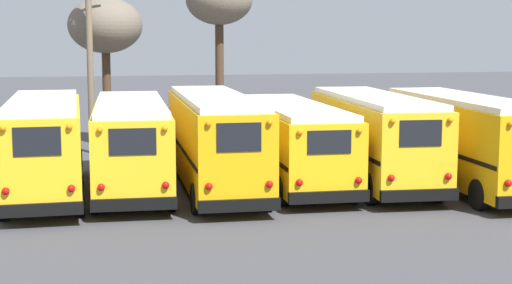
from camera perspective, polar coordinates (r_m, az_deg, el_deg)
The scene contains 10 objects.
ground_plane at distance 27.43m, azimuth 0.25°, elevation -3.58°, with size 160.00×160.00×0.00m, color #424247.
school_bus_0 at distance 27.21m, azimuth -15.14°, elevation -0.11°, with size 2.57×9.48×3.29m.
school_bus_1 at distance 27.67m, azimuth -9.09°, elevation 0.03°, with size 2.93×9.96×3.15m.
school_bus_2 at distance 27.66m, azimuth -3.05°, elevation 0.28°, with size 2.70×10.68×3.33m.
school_bus_3 at distance 28.53m, azimuth 2.63°, elevation 0.12°, with size 2.83×10.06×2.94m.
school_bus_4 at distance 28.82m, azimuth 8.52°, elevation 0.46°, with size 3.04×9.83×3.26m.
school_bus_5 at distance 28.78m, azimuth 14.87°, elevation 0.26°, with size 2.75×9.94×3.27m.
utility_pole at distance 36.65m, azimuth -11.99°, elevation 6.35°, with size 1.80×0.29×8.88m.
bare_tree_0 at distance 40.63m, azimuth -2.70°, elevation 10.09°, with size 3.42×3.42×8.48m.
bare_tree_1 at distance 38.74m, azimuth -10.91°, elevation 8.22°, with size 3.57×3.57×7.22m.
Camera 1 is at (-5.81, -26.25, 5.40)m, focal length 55.00 mm.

